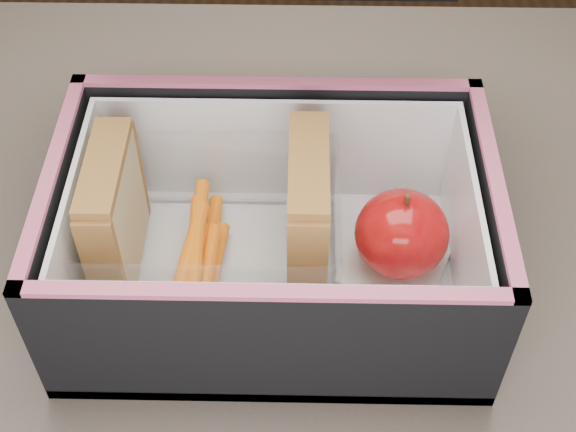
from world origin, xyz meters
TOP-DOWN VIEW (x-y plane):
  - kitchen_table at (0.00, 0.00)m, footprint 1.20×0.80m
  - lunch_bag at (0.02, 0.04)m, footprint 0.30×0.31m
  - plastic_tub at (-0.02, 0.04)m, footprint 0.18×0.13m
  - sandwich_left at (-0.09, 0.04)m, footprint 0.03×0.09m
  - sandwich_right at (0.04, 0.04)m, footprint 0.03×0.09m
  - carrot_sticks at (-0.03, 0.02)m, footprint 0.04×0.13m
  - paper_napkin at (0.11, 0.04)m, footprint 0.09×0.09m
  - red_apple at (0.11, 0.04)m, footprint 0.07×0.07m

SIDE VIEW (x-z plane):
  - kitchen_table at x=0.00m, z-range 0.28..1.03m
  - paper_napkin at x=0.11m, z-range 0.76..0.77m
  - carrot_sticks at x=-0.03m, z-range 0.77..0.80m
  - plastic_tub at x=-0.02m, z-range 0.76..0.84m
  - red_apple at x=0.11m, z-range 0.77..0.84m
  - lunch_bag at x=0.02m, z-range 0.68..0.95m
  - sandwich_left at x=-0.09m, z-range 0.77..0.87m
  - sandwich_right at x=0.04m, z-range 0.77..0.87m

